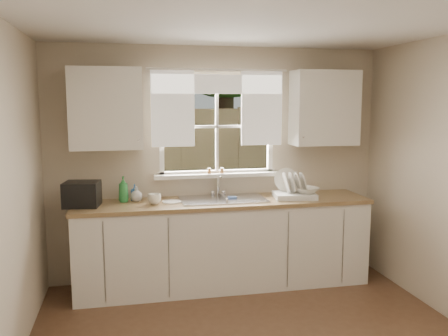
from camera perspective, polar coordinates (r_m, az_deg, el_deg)
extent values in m
cube|color=beige|center=(5.28, -0.79, -6.76)|extent=(3.60, 0.02, 1.15)
cube|color=beige|center=(5.12, -0.83, 12.55)|extent=(3.60, 0.02, 0.35)
cube|color=beige|center=(5.02, -14.43, 4.68)|extent=(1.20, 0.02, 1.00)
cube|color=beige|center=(5.47, 11.66, 5.01)|extent=(1.20, 0.02, 1.00)
cube|color=silver|center=(3.22, 6.44, 18.37)|extent=(3.60, 4.00, 0.02)
cube|color=white|center=(5.18, -0.85, -0.54)|extent=(1.30, 0.06, 0.05)
cube|color=white|center=(5.13, -0.87, 10.58)|extent=(1.30, 0.06, 0.05)
cube|color=white|center=(5.05, -7.58, 4.88)|extent=(0.05, 0.06, 1.05)
cube|color=white|center=(5.28, 5.57, 5.04)|extent=(0.05, 0.06, 1.05)
cube|color=white|center=(5.13, -0.86, 4.99)|extent=(0.03, 0.04, 1.00)
cube|color=white|center=(5.13, -0.86, 4.99)|extent=(1.20, 0.04, 0.03)
cube|color=white|center=(5.12, -0.72, -0.86)|extent=(1.38, 0.14, 0.04)
cylinder|color=white|center=(5.06, -0.70, 11.75)|extent=(1.50, 0.02, 0.02)
cube|color=white|center=(4.98, -6.18, 7.16)|extent=(0.45, 0.02, 0.80)
cube|color=white|center=(5.17, 4.55, 7.21)|extent=(0.45, 0.02, 0.80)
cube|color=white|center=(5.06, -0.72, 10.05)|extent=(1.40, 0.02, 0.20)
cube|color=white|center=(5.01, -0.07, -9.22)|extent=(3.00, 0.62, 0.87)
cube|color=olive|center=(4.90, -0.07, -4.13)|extent=(3.04, 0.65, 0.04)
cube|color=white|center=(4.83, -14.00, 6.95)|extent=(0.70, 0.33, 0.80)
cube|color=white|center=(5.28, 11.98, 7.08)|extent=(0.70, 0.33, 0.80)
cube|color=beige|center=(5.39, 8.44, -1.04)|extent=(0.08, 0.01, 0.12)
cylinder|color=brown|center=(5.08, -1.78, -0.37)|extent=(0.04, 0.04, 0.06)
cylinder|color=brown|center=(5.11, -0.24, -0.32)|extent=(0.04, 0.04, 0.06)
cube|color=#335421|center=(10.24, -6.24, -2.98)|extent=(20.00, 10.00, 0.02)
cube|color=olive|center=(8.13, -4.91, 0.76)|extent=(8.00, 0.10, 1.80)
cube|color=maroon|center=(11.54, -13.03, 3.71)|extent=(3.00, 3.00, 2.20)
cube|color=black|center=(11.52, -13.23, 9.92)|extent=(3.20, 3.20, 0.30)
cylinder|color=#423021|center=(11.27, 0.26, 6.36)|extent=(0.36, 0.36, 3.20)
sphere|color=#214716|center=(11.45, 0.27, 18.45)|extent=(4.00, 4.00, 4.00)
cube|color=#B7B7BC|center=(4.94, -0.14, -4.74)|extent=(0.84, 0.46, 0.18)
cube|color=#B7B7BC|center=(4.92, -0.15, -3.77)|extent=(0.88, 0.50, 0.01)
cube|color=#B7B7BC|center=(4.93, -0.15, -4.05)|extent=(0.02, 0.41, 0.14)
cylinder|color=silver|center=(5.14, -0.72, -2.07)|extent=(0.03, 0.03, 0.22)
cylinder|color=silver|center=(5.05, -0.54, -1.00)|extent=(0.02, 0.18, 0.02)
sphere|color=silver|center=(5.15, -1.37, -2.97)|extent=(0.05, 0.05, 0.05)
sphere|color=silver|center=(5.17, -0.06, -2.92)|extent=(0.05, 0.05, 0.05)
cube|color=white|center=(5.05, 8.47, -3.28)|extent=(0.46, 0.37, 0.06)
cylinder|color=white|center=(5.12, 7.52, -1.42)|extent=(0.27, 0.11, 0.25)
cylinder|color=white|center=(5.01, 7.50, -1.75)|extent=(0.10, 0.23, 0.22)
cylinder|color=white|center=(5.02, 8.17, -1.74)|extent=(0.10, 0.23, 0.22)
cylinder|color=white|center=(5.04, 8.84, -1.72)|extent=(0.10, 0.23, 0.22)
cylinder|color=white|center=(5.05, 9.50, -1.71)|extent=(0.10, 0.23, 0.22)
imported|color=white|center=(5.05, 9.89, -2.64)|extent=(0.33, 0.33, 0.06)
imported|color=green|center=(4.89, -12.02, -2.51)|extent=(0.11, 0.11, 0.26)
imported|color=#3577C9|center=(4.97, -10.70, -2.88)|extent=(0.08, 0.08, 0.17)
imported|color=beige|center=(4.91, -10.50, -3.08)|extent=(0.14, 0.14, 0.15)
cylinder|color=beige|center=(4.82, -6.28, -4.06)|extent=(0.20, 0.20, 0.01)
imported|color=white|center=(4.75, -8.37, -3.71)|extent=(0.13, 0.13, 0.10)
cube|color=black|center=(4.80, -16.72, -3.02)|extent=(0.37, 0.33, 0.24)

